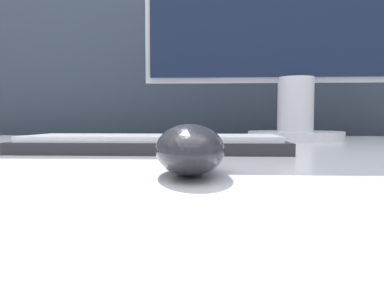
{
  "coord_description": "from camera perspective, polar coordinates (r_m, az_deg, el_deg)",
  "views": [
    {
      "loc": [
        0.08,
        -0.59,
        0.75
      ],
      "look_at": [
        0.07,
        -0.25,
        0.73
      ],
      "focal_mm": 35.0,
      "sensor_mm": 36.0,
      "label": 1
    }
  ],
  "objects": [
    {
      "name": "keyboard",
      "position": [
        0.54,
        -5.44,
        0.06
      ],
      "size": [
        0.38,
        0.14,
        0.02
      ],
      "rotation": [
        0.0,
        0.0,
        0.0
      ],
      "color": "#28282D",
      "rests_on": "desk"
    },
    {
      "name": "partition_panel",
      "position": [
        1.25,
        -0.87,
        2.76
      ],
      "size": [
        5.0,
        0.03,
        1.46
      ],
      "color": "#333D4C",
      "rests_on": "ground_plane"
    },
    {
      "name": "monitor",
      "position": [
        0.93,
        15.71,
        18.71
      ],
      "size": [
        0.7,
        0.22,
        0.54
      ],
      "color": "silver",
      "rests_on": "desk"
    },
    {
      "name": "computer_mouse_near",
      "position": [
        0.31,
        -0.34,
        -0.79
      ],
      "size": [
        0.07,
        0.12,
        0.04
      ],
      "rotation": [
        0.0,
        0.0,
        0.08
      ],
      "color": "#232328",
      "rests_on": "desk"
    }
  ]
}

